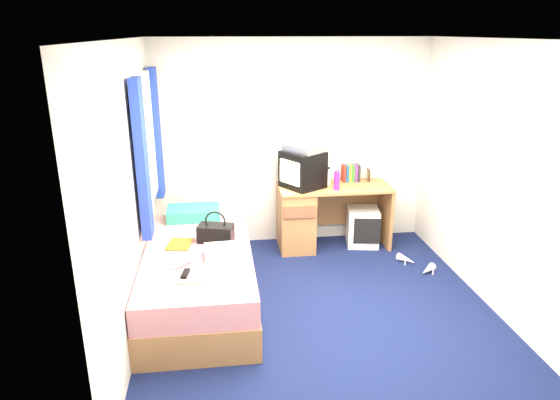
{
  "coord_description": "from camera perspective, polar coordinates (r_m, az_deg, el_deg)",
  "views": [
    {
      "loc": [
        -0.89,
        -3.98,
        2.46
      ],
      "look_at": [
        -0.28,
        0.7,
        0.85
      ],
      "focal_mm": 32.0,
      "sensor_mm": 36.0,
      "label": 1
    }
  ],
  "objects": [
    {
      "name": "room_shell",
      "position": [
        4.2,
        5.02,
        4.82
      ],
      "size": [
        3.4,
        3.4,
        3.4
      ],
      "color": "white",
      "rests_on": "ground"
    },
    {
      "name": "white_heels",
      "position": [
        5.68,
        15.37,
        -7.14
      ],
      "size": [
        0.34,
        0.49,
        0.09
      ],
      "color": "white",
      "rests_on": "ground"
    },
    {
      "name": "book_row",
      "position": [
        6.02,
        8.08,
        3.08
      ],
      "size": [
        0.2,
        0.13,
        0.2
      ],
      "color": "maroon",
      "rests_on": "desk"
    },
    {
      "name": "aerosol_can",
      "position": [
        5.84,
        5.54,
        2.65
      ],
      "size": [
        0.06,
        0.06,
        0.19
      ],
      "primitive_type": "cylinder",
      "rotation": [
        0.0,
        0.0,
        0.09
      ],
      "color": "white",
      "rests_on": "desk"
    },
    {
      "name": "handbag",
      "position": [
        4.82,
        -7.35,
        -3.7
      ],
      "size": [
        0.37,
        0.26,
        0.31
      ],
      "rotation": [
        0.0,
        0.0,
        -0.25
      ],
      "color": "black",
      "rests_on": "bed"
    },
    {
      "name": "pink_water_bottle",
      "position": [
        5.66,
        6.5,
        2.17
      ],
      "size": [
        0.07,
        0.07,
        0.2
      ],
      "primitive_type": "cylinder",
      "rotation": [
        0.0,
        0.0,
        0.14
      ],
      "color": "#E9209D",
      "rests_on": "desk"
    },
    {
      "name": "water_bottle",
      "position": [
        4.41,
        -11.09,
        -6.93
      ],
      "size": [
        0.19,
        0.19,
        0.07
      ],
      "primitive_type": "cylinder",
      "rotation": [
        0.0,
        1.57,
        0.77
      ],
      "color": "silver",
      "rests_on": "bed"
    },
    {
      "name": "pillow",
      "position": [
        5.45,
        -9.84,
        -1.46
      ],
      "size": [
        0.57,
        0.37,
        0.12
      ],
      "primitive_type": "cube",
      "rotation": [
        0.0,
        0.0,
        0.02
      ],
      "color": "teal",
      "rests_on": "bed"
    },
    {
      "name": "bed",
      "position": [
        4.79,
        -9.22,
        -8.69
      ],
      "size": [
        1.01,
        2.0,
        0.54
      ],
      "color": "#A67545",
      "rests_on": "ground"
    },
    {
      "name": "crt_tv",
      "position": [
        5.7,
        2.59,
        3.51
      ],
      "size": [
        0.55,
        0.56,
        0.42
      ],
      "rotation": [
        0.0,
        0.0,
        -1.0
      ],
      "color": "black",
      "rests_on": "desk"
    },
    {
      "name": "window_assembly",
      "position": [
        5.03,
        -14.86,
        6.21
      ],
      "size": [
        0.11,
        1.42,
        1.4
      ],
      "color": "silver",
      "rests_on": "room_shell"
    },
    {
      "name": "picture_frame",
      "position": [
        6.08,
        10.06,
        2.84
      ],
      "size": [
        0.03,
        0.12,
        0.14
      ],
      "primitive_type": "cube",
      "rotation": [
        0.0,
        0.0,
        -0.1
      ],
      "color": "black",
      "rests_on": "desk"
    },
    {
      "name": "remote_control",
      "position": [
        4.26,
        -10.75,
        -8.25
      ],
      "size": [
        0.08,
        0.17,
        0.02
      ],
      "primitive_type": "cube",
      "rotation": [
        0.0,
        0.0,
        -0.16
      ],
      "color": "black",
      "rests_on": "bed"
    },
    {
      "name": "towel",
      "position": [
        4.5,
        -6.7,
        -5.92
      ],
      "size": [
        0.31,
        0.26,
        0.1
      ],
      "primitive_type": "cube",
      "rotation": [
        0.0,
        0.0,
        0.05
      ],
      "color": "white",
      "rests_on": "bed"
    },
    {
      "name": "ground",
      "position": [
        4.76,
        4.52,
        -12.38
      ],
      "size": [
        3.4,
        3.4,
        0.0
      ],
      "primitive_type": "plane",
      "color": "#0C1438",
      "rests_on": "ground"
    },
    {
      "name": "colour_swatch_fan",
      "position": [
        4.11,
        -10.13,
        -9.3
      ],
      "size": [
        0.23,
        0.1,
        0.01
      ],
      "primitive_type": "cube",
      "rotation": [
        0.0,
        0.0,
        -0.21
      ],
      "color": "gold",
      "rests_on": "bed"
    },
    {
      "name": "vcr",
      "position": [
        5.65,
        2.66,
        5.94
      ],
      "size": [
        0.47,
        0.49,
        0.08
      ],
      "primitive_type": "cube",
      "rotation": [
        0.0,
        0.0,
        -0.91
      ],
      "color": "#B4B4B6",
      "rests_on": "crt_tv"
    },
    {
      "name": "storage_cube",
      "position": [
        6.08,
        9.41,
        -3.01
      ],
      "size": [
        0.42,
        0.42,
        0.45
      ],
      "primitive_type": "cube",
      "rotation": [
        0.0,
        0.0,
        -0.17
      ],
      "color": "white",
      "rests_on": "ground"
    },
    {
      "name": "magazine",
      "position": [
        4.82,
        -11.41,
        -4.97
      ],
      "size": [
        0.25,
        0.31,
        0.01
      ],
      "primitive_type": "cube",
      "rotation": [
        0.0,
        0.0,
        -0.17
      ],
      "color": "gold",
      "rests_on": "bed"
    },
    {
      "name": "desk",
      "position": [
        5.89,
        3.49,
        -1.66
      ],
      "size": [
        1.3,
        0.55,
        0.75
      ],
      "color": "#A67545",
      "rests_on": "ground"
    }
  ]
}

